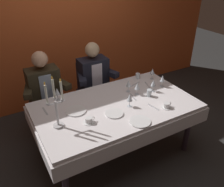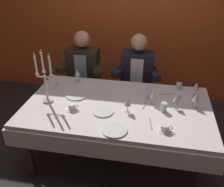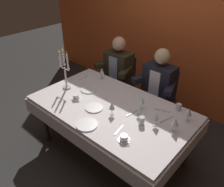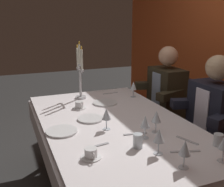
{
  "view_description": "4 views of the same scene",
  "coord_description": "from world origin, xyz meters",
  "views": [
    {
      "loc": [
        -1.22,
        -2.07,
        2.26
      ],
      "look_at": [
        -0.02,
        0.07,
        0.86
      ],
      "focal_mm": 38.12,
      "sensor_mm": 36.0,
      "label": 1
    },
    {
      "loc": [
        0.35,
        -2.14,
        2.09
      ],
      "look_at": [
        -0.06,
        -0.01,
        0.87
      ],
      "focal_mm": 39.62,
      "sensor_mm": 36.0,
      "label": 2
    },
    {
      "loc": [
        1.48,
        -1.65,
        2.27
      ],
      "look_at": [
        -0.06,
        0.08,
        0.85
      ],
      "focal_mm": 36.36,
      "sensor_mm": 36.0,
      "label": 3
    },
    {
      "loc": [
        1.87,
        -0.78,
        1.54
      ],
      "look_at": [
        -0.15,
        0.04,
        0.93
      ],
      "focal_mm": 43.94,
      "sensor_mm": 36.0,
      "label": 4
    }
  ],
  "objects": [
    {
      "name": "wine_glass_4",
      "position": [
        -0.57,
        0.44,
        0.85
      ],
      "size": [
        0.07,
        0.07,
        0.16
      ],
      "color": "silver",
      "rests_on": "dining_table"
    },
    {
      "name": "spoon_1",
      "position": [
        0.35,
        -0.27,
        0.74
      ],
      "size": [
        0.05,
        0.17,
        0.01
      ],
      "primitive_type": "cube",
      "rotation": [
        0.0,
        0.0,
        1.74
      ],
      "color": "#B7B7BC",
      "rests_on": "dining_table"
    },
    {
      "name": "ground_plane",
      "position": [
        0.0,
        0.0,
        0.0
      ],
      "size": [
        12.0,
        12.0,
        0.0
      ],
      "primitive_type": "plane",
      "color": "#31302F"
    },
    {
      "name": "fork_4",
      "position": [
        -0.78,
        0.27,
        0.74
      ],
      "size": [
        0.02,
        0.17,
        0.01
      ],
      "primitive_type": "cube",
      "rotation": [
        0.0,
        0.0,
        1.6
      ],
      "color": "#B7B7BC",
      "rests_on": "dining_table"
    },
    {
      "name": "spoon_0",
      "position": [
        0.5,
        0.32,
        0.74
      ],
      "size": [
        0.17,
        0.07,
        0.01
      ],
      "primitive_type": "cube",
      "rotation": [
        0.0,
        0.0,
        0.33
      ],
      "color": "#B7B7BC",
      "rests_on": "dining_table"
    },
    {
      "name": "dinner_plate_0",
      "position": [
        0.05,
        -0.43,
        0.75
      ],
      "size": [
        0.23,
        0.23,
        0.01
      ],
      "primitive_type": "cylinder",
      "color": "white",
      "rests_on": "dining_table"
    },
    {
      "name": "seated_diner_1",
      "position": [
        0.12,
        0.89,
        0.74
      ],
      "size": [
        0.63,
        0.48,
        1.24
      ],
      "color": "#2E222C",
      "rests_on": "ground_plane"
    },
    {
      "name": "fork_3",
      "position": [
        0.28,
        0.05,
        0.74
      ],
      "size": [
        0.05,
        0.17,
        0.01
      ],
      "primitive_type": "cube",
      "rotation": [
        0.0,
        0.0,
        1.39
      ],
      "color": "#B7B7BC",
      "rests_on": "dining_table"
    },
    {
      "name": "dinner_plate_2",
      "position": [
        -0.47,
        0.1,
        0.75
      ],
      "size": [
        0.23,
        0.23,
        0.01
      ],
      "primitive_type": "cylinder",
      "color": "white",
      "rests_on": "dining_table"
    },
    {
      "name": "water_tumbler_1",
      "position": [
        0.47,
        -0.03,
        0.79
      ],
      "size": [
        0.06,
        0.06,
        0.09
      ],
      "primitive_type": "cylinder",
      "color": "silver",
      "rests_on": "dining_table"
    },
    {
      "name": "wine_glass_0",
      "position": [
        0.12,
        -0.11,
        0.85
      ],
      "size": [
        0.07,
        0.07,
        0.16
      ],
      "color": "silver",
      "rests_on": "dining_table"
    },
    {
      "name": "wine_glass_6",
      "position": [
        0.78,
        0.09,
        0.86
      ],
      "size": [
        0.07,
        0.07,
        0.16
      ],
      "color": "silver",
      "rests_on": "dining_table"
    },
    {
      "name": "candelabra",
      "position": [
        -0.73,
        -0.07,
        0.97
      ],
      "size": [
        0.19,
        0.11,
        0.57
      ],
      "color": "silver",
      "rests_on": "dining_table"
    },
    {
      "name": "knife_2",
      "position": [
        0.63,
        0.21,
        0.74
      ],
      "size": [
        0.07,
        0.19,
        0.01
      ],
      "primitive_type": "cube",
      "rotation": [
        0.0,
        0.0,
        1.28
      ],
      "color": "#B7B7BC",
      "rests_on": "dining_table"
    },
    {
      "name": "coffee_cup_1",
      "position": [
        -0.43,
        -0.17,
        0.77
      ],
      "size": [
        0.13,
        0.12,
        0.06
      ],
      "color": "white",
      "rests_on": "dining_table"
    },
    {
      "name": "coffee_cup_0",
      "position": [
        0.48,
        -0.35,
        0.77
      ],
      "size": [
        0.13,
        0.12,
        0.06
      ],
      "color": "white",
      "rests_on": "dining_table"
    },
    {
      "name": "seated_diner_0",
      "position": [
        -0.62,
        0.89,
        0.74
      ],
      "size": [
        0.63,
        0.48,
        1.24
      ],
      "color": "#2E222C",
      "rests_on": "ground_plane"
    },
    {
      "name": "wine_glass_5",
      "position": [
        0.8,
        0.34,
        0.85
      ],
      "size": [
        0.07,
        0.07,
        0.16
      ],
      "color": "silver",
      "rests_on": "dining_table"
    },
    {
      "name": "water_tumbler_0",
      "position": [
        0.63,
        0.46,
        0.78
      ],
      "size": [
        0.06,
        0.06,
        0.08
      ],
      "primitive_type": "cylinder",
      "color": "silver",
      "rests_on": "dining_table"
    },
    {
      "name": "wine_glass_1",
      "position": [
        0.3,
        0.19,
        0.85
      ],
      "size": [
        0.07,
        0.07,
        0.16
      ],
      "color": "silver",
      "rests_on": "dining_table"
    },
    {
      "name": "dinner_plate_1",
      "position": [
        -0.12,
        -0.16,
        0.75
      ],
      "size": [
        0.21,
        0.21,
        0.01
      ],
      "primitive_type": "cylinder",
      "color": "white",
      "rests_on": "dining_table"
    },
    {
      "name": "back_wall",
      "position": [
        0.0,
        1.66,
        1.35
      ],
      "size": [
        6.0,
        0.12,
        2.7
      ],
      "primitive_type": "cube",
      "color": "#D85928",
      "rests_on": "ground_plane"
    },
    {
      "name": "wine_glass_3",
      "position": [
        0.36,
        0.08,
        0.86
      ],
      "size": [
        0.07,
        0.07,
        0.16
      ],
      "color": "silver",
      "rests_on": "dining_table"
    },
    {
      "name": "dining_table",
      "position": [
        0.0,
        0.0,
        0.62
      ],
      "size": [
        1.94,
        1.14,
        0.74
      ],
      "color": "white",
      "rests_on": "ground_plane"
    },
    {
      "name": "wine_glass_2",
      "position": [
        0.59,
        0.04,
        0.86
      ],
      "size": [
        0.07,
        0.07,
        0.16
      ],
      "color": "silver",
      "rests_on": "dining_table"
    }
  ]
}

